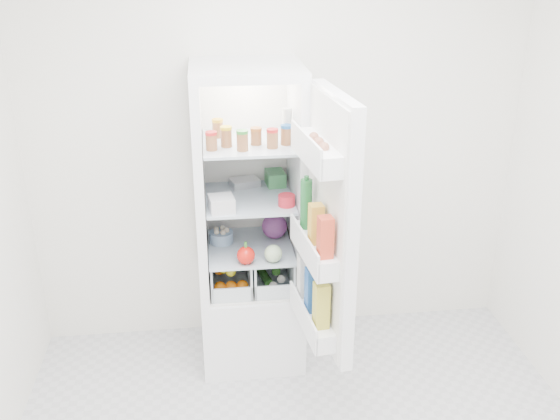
{
  "coord_description": "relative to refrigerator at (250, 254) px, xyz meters",
  "views": [
    {
      "loc": [
        -0.42,
        -2.09,
        2.38
      ],
      "look_at": [
        -0.05,
        0.95,
        1.07
      ],
      "focal_mm": 40.0,
      "sensor_mm": 36.0,
      "label": 1
    }
  ],
  "objects": [
    {
      "name": "veg_pile",
      "position": [
        0.13,
        -0.06,
        -0.1
      ],
      "size": [
        0.16,
        0.3,
        0.1
      ],
      "color": "#1C4818",
      "rests_on": "refrigerator"
    },
    {
      "name": "bell_pepper",
      "position": [
        -0.04,
        -0.28,
        0.13
      ],
      "size": [
        0.1,
        0.1,
        0.1
      ],
      "primitive_type": "sphere",
      "color": "red",
      "rests_on": "shelf_low"
    },
    {
      "name": "room_walls",
      "position": [
        0.2,
        -1.25,
        0.93
      ],
      "size": [
        3.02,
        3.02,
        2.61
      ],
      "color": "white",
      "rests_on": "ground"
    },
    {
      "name": "shelf_mid",
      "position": [
        -0.0,
        -0.06,
        0.38
      ],
      "size": [
        0.49,
        0.53,
        0.02
      ],
      "primitive_type": "cube",
      "color": "silver",
      "rests_on": "refrigerator"
    },
    {
      "name": "crisper_right",
      "position": [
        0.12,
        -0.06,
        -0.06
      ],
      "size": [
        0.23,
        0.46,
        0.22
      ],
      "primitive_type": null,
      "color": "silver",
      "rests_on": "refrigerator"
    },
    {
      "name": "refrigerator",
      "position": [
        0.0,
        0.0,
        0.0
      ],
      "size": [
        0.6,
        0.6,
        1.8
      ],
      "color": "white",
      "rests_on": "ground"
    },
    {
      "name": "crisper_left",
      "position": [
        -0.12,
        -0.06,
        -0.06
      ],
      "size": [
        0.23,
        0.46,
        0.22
      ],
      "primitive_type": null,
      "color": "silver",
      "rests_on": "refrigerator"
    },
    {
      "name": "foil_tray",
      "position": [
        -0.01,
        0.12,
        0.41
      ],
      "size": [
        0.19,
        0.16,
        0.04
      ],
      "primitive_type": "cube",
      "rotation": [
        0.0,
        0.0,
        0.26
      ],
      "color": "silver",
      "rests_on": "shelf_mid"
    },
    {
      "name": "salad_bag",
      "position": [
        0.11,
        -0.27,
        0.13
      ],
      "size": [
        0.1,
        0.1,
        0.1
      ],
      "primitive_type": "sphere",
      "color": "#B0CC99",
      "rests_on": "shelf_low"
    },
    {
      "name": "shelf_top",
      "position": [
        -0.0,
        -0.06,
        0.71
      ],
      "size": [
        0.49,
        0.53,
        0.02
      ],
      "primitive_type": "cube",
      "color": "silver",
      "rests_on": "refrigerator"
    },
    {
      "name": "mushroom_bowl",
      "position": [
        -0.17,
        0.01,
        0.12
      ],
      "size": [
        0.18,
        0.18,
        0.07
      ],
      "primitive_type": "cylinder",
      "rotation": [
        0.0,
        0.0,
        0.38
      ],
      "color": "#90B2D7",
      "rests_on": "shelf_low"
    },
    {
      "name": "fridge_door",
      "position": [
        0.33,
        -0.64,
        0.43
      ],
      "size": [
        0.23,
        0.6,
        1.3
      ],
      "rotation": [
        0.0,
        0.0,
        1.68
      ],
      "color": "white",
      "rests_on": "refrigerator"
    },
    {
      "name": "condiment_jars",
      "position": [
        -0.02,
        -0.14,
        0.76
      ],
      "size": [
        0.46,
        0.32,
        0.08
      ],
      "color": "#B21919",
      "rests_on": "shelf_top"
    },
    {
      "name": "tub_green",
      "position": [
        0.17,
        0.12,
        0.43
      ],
      "size": [
        0.12,
        0.15,
        0.08
      ],
      "primitive_type": "cube",
      "rotation": [
        0.0,
        0.0,
        0.08
      ],
      "color": "#439454",
      "rests_on": "shelf_mid"
    },
    {
      "name": "shelf_low",
      "position": [
        -0.0,
        -0.06,
        0.07
      ],
      "size": [
        0.49,
        0.53,
        0.01
      ],
      "primitive_type": "cube",
      "color": "silver",
      "rests_on": "refrigerator"
    },
    {
      "name": "squeeze_bottle",
      "position": [
        0.21,
        -0.07,
        0.81
      ],
      "size": [
        0.06,
        0.06,
        0.18
      ],
      "primitive_type": "cylinder",
      "rotation": [
        0.0,
        0.0,
        0.24
      ],
      "color": "silver",
      "rests_on": "shelf_top"
    },
    {
      "name": "tub_white",
      "position": [
        -0.16,
        -0.24,
        0.43
      ],
      "size": [
        0.15,
        0.15,
        0.08
      ],
      "primitive_type": "cube",
      "rotation": [
        0.0,
        0.0,
        0.13
      ],
      "color": "silver",
      "rests_on": "shelf_mid"
    },
    {
      "name": "red_cabbage",
      "position": [
        0.15,
        0.03,
        0.16
      ],
      "size": [
        0.15,
        0.15,
        0.15
      ],
      "primitive_type": "sphere",
      "color": "#4F1D54",
      "rests_on": "shelf_low"
    },
    {
      "name": "citrus_pile",
      "position": [
        -0.13,
        -0.12,
        -0.07
      ],
      "size": [
        0.2,
        0.24,
        0.16
      ],
      "color": "orange",
      "rests_on": "refrigerator"
    },
    {
      "name": "tin_red",
      "position": [
        0.19,
        -0.21,
        0.42
      ],
      "size": [
        0.1,
        0.1,
        0.06
      ],
      "primitive_type": "cylinder",
      "rotation": [
        0.0,
        0.0,
        -0.04
      ],
      "color": "red",
      "rests_on": "shelf_mid"
    }
  ]
}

